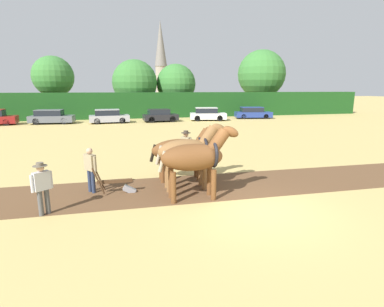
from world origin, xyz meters
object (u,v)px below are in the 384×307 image
(draft_horse_lead_left, at_px, (196,157))
(parked_car_center, at_px, (160,116))
(tree_far_left, at_px, (53,77))
(draft_horse_lead_right, at_px, (188,151))
(parked_car_right, at_px, (253,113))
(tree_left, at_px, (135,82))
(tree_center_left, at_px, (176,84))
(church_spire, at_px, (161,60))
(parked_car_left, at_px, (51,117))
(draft_horse_trail_left, at_px, (183,150))
(farmer_at_plow, at_px, (90,167))
(parked_car_center_left, at_px, (109,116))
(farmer_onlooker_left, at_px, (42,185))
(tree_center, at_px, (261,74))
(parked_car_center_right, at_px, (207,114))
(farmer_beside_team, at_px, (186,146))
(plow, at_px, (119,185))

(draft_horse_lead_left, bearing_deg, parked_car_center, 86.07)
(tree_far_left, bearing_deg, draft_horse_lead_right, -72.38)
(draft_horse_lead_right, height_order, parked_car_right, draft_horse_lead_right)
(tree_left, height_order, tree_center_left, tree_left)
(church_spire, bearing_deg, parked_car_left, -112.00)
(draft_horse_trail_left, distance_m, farmer_at_plow, 3.61)
(draft_horse_lead_left, xyz_separation_m, parked_car_center_left, (-3.36, 24.34, -0.73))
(farmer_onlooker_left, bearing_deg, church_spire, 133.35)
(tree_center, distance_m, parked_car_center_right, 16.67)
(tree_center, height_order, parked_car_center_right, tree_center)
(parked_car_center, bearing_deg, draft_horse_lead_right, -99.75)
(parked_car_center_right, bearing_deg, parked_car_center, -169.23)
(church_spire, relative_size, draft_horse_lead_right, 7.53)
(tree_far_left, relative_size, draft_horse_lead_left, 2.77)
(church_spire, xyz_separation_m, farmer_beside_team, (-8.58, -66.82, -9.76))
(draft_horse_trail_left, relative_size, parked_car_center_right, 0.66)
(parked_car_center, bearing_deg, parked_car_center_left, 176.04)
(draft_horse_lead_right, bearing_deg, draft_horse_trail_left, 90.23)
(tree_center_left, bearing_deg, tree_left, -174.36)
(church_spire, relative_size, parked_car_right, 4.37)
(parked_car_center_left, bearing_deg, farmer_onlooker_left, -96.49)
(tree_center_left, bearing_deg, tree_far_left, -177.13)
(farmer_beside_team, bearing_deg, draft_horse_lead_left, -134.33)
(draft_horse_trail_left, bearing_deg, parked_car_center, 85.65)
(tree_center_left, relative_size, plow, 4.81)
(draft_horse_trail_left, bearing_deg, parked_car_center_right, 71.93)
(tree_far_left, xyz_separation_m, parked_car_right, (24.24, -7.81, -4.48))
(parked_car_right, bearing_deg, parked_car_center_right, -159.47)
(church_spire, distance_m, parked_car_right, 46.78)
(tree_far_left, distance_m, plow, 33.31)
(parked_car_center_left, bearing_deg, parked_car_right, 0.14)
(parked_car_center_left, bearing_deg, church_spire, 71.49)
(tree_left, xyz_separation_m, parked_car_left, (-9.39, -8.31, -3.78))
(farmer_beside_team, xyz_separation_m, farmer_onlooker_left, (-5.26, -4.23, -0.13))
(parked_car_left, relative_size, parked_car_center_right, 1.02)
(tree_center, height_order, farmer_at_plow, tree_center)
(draft_horse_lead_left, bearing_deg, parked_car_left, 111.52)
(draft_horse_lead_left, bearing_deg, tree_center, 61.77)
(tree_center_left, distance_m, parked_car_center_left, 13.94)
(farmer_at_plow, bearing_deg, tree_center, 17.84)
(plow, xyz_separation_m, parked_car_left, (-6.75, 23.98, 0.41))
(tree_center_left, distance_m, draft_horse_trail_left, 32.48)
(parked_car_left, height_order, parked_car_center_left, parked_car_left)
(draft_horse_lead_left, height_order, farmer_onlooker_left, draft_horse_lead_left)
(tree_far_left, relative_size, farmer_beside_team, 4.38)
(farmer_beside_team, relative_size, parked_car_center_left, 0.41)
(draft_horse_lead_left, height_order, parked_car_center_right, draft_horse_lead_left)
(tree_left, xyz_separation_m, plow, (-2.63, -32.28, -4.19))
(tree_far_left, relative_size, tree_left, 1.03)
(farmer_at_plow, bearing_deg, church_spire, 42.34)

